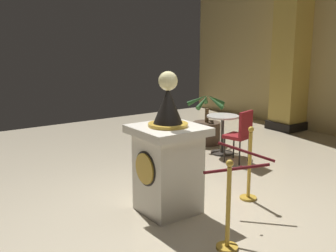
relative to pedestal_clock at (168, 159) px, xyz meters
The scene contains 9 objects.
ground_plane 0.79m from the pedestal_clock, 42.66° to the left, with size 12.75×12.75×0.00m, color beige.
pedestal_clock is the anchor object (origin of this frame).
stanchion_near 1.23m from the pedestal_clock, ahead, with size 0.24×0.24×1.00m.
stanchion_far 1.26m from the pedestal_clock, 74.44° to the left, with size 0.24×0.24×1.05m.
velvet_rope 0.94m from the pedestal_clock, 36.69° to the left, with size 1.06×1.07×0.22m.
column_left 5.89m from the pedestal_clock, 113.72° to the left, with size 0.80×0.80×4.00m.
potted_palm_left 3.60m from the pedestal_clock, 131.38° to the left, with size 0.84×0.84×1.11m.
cafe_table 2.92m from the pedestal_clock, 123.37° to the left, with size 0.62×0.62×0.76m.
cafe_chair_red 2.51m from the pedestal_clock, 113.05° to the left, with size 0.48×0.48×0.96m.
Camera 1 is at (3.88, -3.16, 2.25)m, focal length 43.99 mm.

